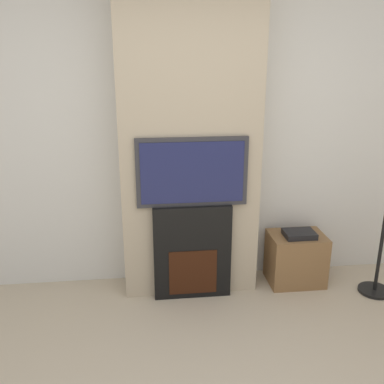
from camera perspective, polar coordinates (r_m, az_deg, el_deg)
wall_back at (r=3.66m, az=-0.66°, el=8.13°), size 6.00×0.06×2.70m
chimney_breast at (r=3.47m, az=-0.32°, el=7.57°), size 1.12×0.34×2.70m
fireplace at (r=3.60m, az=0.00°, el=-7.90°), size 0.64×0.15×0.81m
television at (r=3.36m, az=0.01°, el=2.69°), size 0.88×0.07×0.56m
media_stand at (r=3.98m, az=13.68°, el=-8.51°), size 0.48×0.36×0.51m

